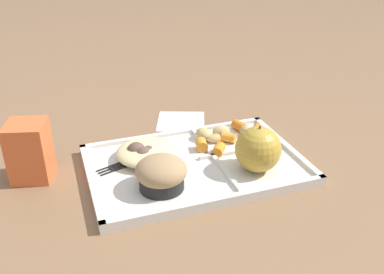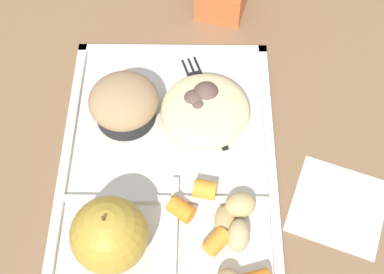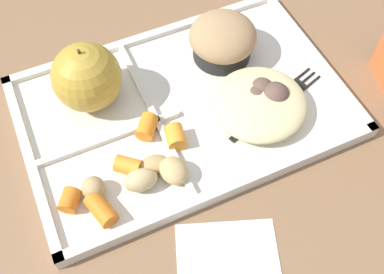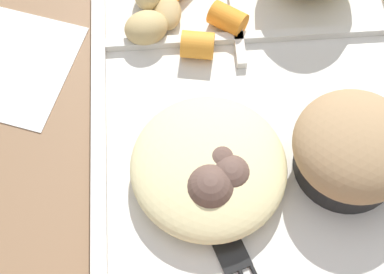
% 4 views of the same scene
% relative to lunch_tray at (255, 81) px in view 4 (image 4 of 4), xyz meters
% --- Properties ---
extents(ground, '(6.00, 6.00, 0.00)m').
position_rel_lunch_tray_xyz_m(ground, '(0.00, 0.00, -0.01)').
color(ground, '#846042').
extents(lunch_tray, '(0.40, 0.26, 0.02)m').
position_rel_lunch_tray_xyz_m(lunch_tray, '(0.00, 0.00, 0.00)').
color(lunch_tray, silver).
rests_on(lunch_tray, ground).
extents(bran_muffin, '(0.09, 0.09, 0.06)m').
position_rel_lunch_tray_xyz_m(bran_muffin, '(0.08, 0.06, 0.03)').
color(bran_muffin, black).
rests_on(bran_muffin, lunch_tray).
extents(carrot_slice_center, '(0.03, 0.04, 0.02)m').
position_rel_lunch_tray_xyz_m(carrot_slice_center, '(-0.05, -0.02, 0.02)').
color(carrot_slice_center, orange).
rests_on(carrot_slice_center, lunch_tray).
extents(carrot_slice_tilted, '(0.03, 0.03, 0.02)m').
position_rel_lunch_tray_xyz_m(carrot_slice_tilted, '(-0.03, -0.04, 0.02)').
color(carrot_slice_tilted, orange).
rests_on(carrot_slice_tilted, lunch_tray).
extents(potato_chunk_small, '(0.04, 0.04, 0.02)m').
position_rel_lunch_tray_xyz_m(potato_chunk_small, '(-0.05, -0.09, 0.02)').
color(potato_chunk_small, tan).
rests_on(potato_chunk_small, lunch_tray).
extents(potato_chunk_large, '(0.04, 0.03, 0.02)m').
position_rel_lunch_tray_xyz_m(potato_chunk_large, '(-0.06, -0.07, 0.01)').
color(potato_chunk_large, tan).
rests_on(potato_chunk_large, lunch_tray).
extents(egg_noodle_pile, '(0.12, 0.11, 0.03)m').
position_rel_lunch_tray_xyz_m(egg_noodle_pile, '(0.08, -0.05, 0.02)').
color(egg_noodle_pile, beige).
rests_on(egg_noodle_pile, lunch_tray).
extents(meatball_front, '(0.03, 0.03, 0.03)m').
position_rel_lunch_tray_xyz_m(meatball_front, '(0.09, -0.03, 0.02)').
color(meatball_front, brown).
rests_on(meatball_front, lunch_tray).
extents(meatball_back, '(0.03, 0.03, 0.03)m').
position_rel_lunch_tray_xyz_m(meatball_back, '(0.08, -0.04, 0.02)').
color(meatball_back, brown).
rests_on(meatball_back, lunch_tray).
extents(meatball_center, '(0.04, 0.04, 0.04)m').
position_rel_lunch_tray_xyz_m(meatball_center, '(0.10, -0.05, 0.02)').
color(meatball_center, brown).
rests_on(meatball_center, lunch_tray).
extents(plastic_fork, '(0.15, 0.06, 0.00)m').
position_rel_lunch_tray_xyz_m(plastic_fork, '(0.12, -0.04, 0.01)').
color(plastic_fork, black).
rests_on(plastic_fork, lunch_tray).
extents(paper_napkin, '(0.14, 0.14, 0.00)m').
position_rel_lunch_tray_xyz_m(paper_napkin, '(-0.04, -0.20, -0.01)').
color(paper_napkin, white).
rests_on(paper_napkin, ground).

